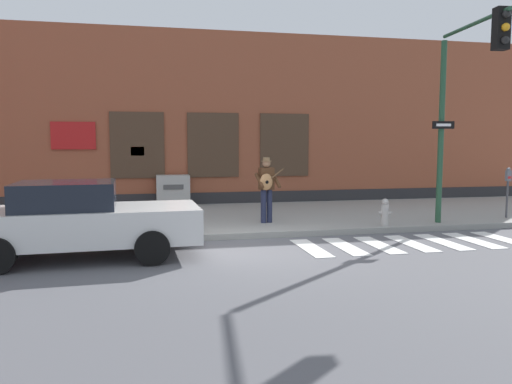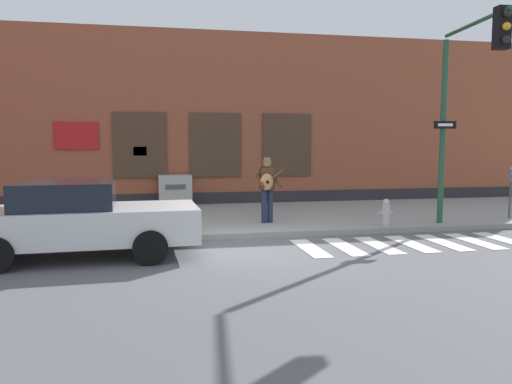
{
  "view_description": "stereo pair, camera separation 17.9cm",
  "coord_description": "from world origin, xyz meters",
  "views": [
    {
      "loc": [
        -2.2,
        -10.24,
        2.29
      ],
      "look_at": [
        0.33,
        1.53,
        1.09
      ],
      "focal_mm": 35.0,
      "sensor_mm": 36.0,
      "label": 1
    },
    {
      "loc": [
        -2.03,
        -10.27,
        2.29
      ],
      "look_at": [
        0.33,
        1.53,
        1.09
      ],
      "focal_mm": 35.0,
      "sensor_mm": 36.0,
      "label": 2
    }
  ],
  "objects": [
    {
      "name": "busker",
      "position": [
        0.85,
        2.62,
        1.14
      ],
      "size": [
        0.75,
        0.59,
        1.74
      ],
      "color": "#1E233D",
      "rests_on": "sidewalk"
    },
    {
      "name": "ground_plane",
      "position": [
        0.0,
        0.0,
        0.0
      ],
      "size": [
        160.0,
        160.0,
        0.0
      ],
      "primitive_type": "plane",
      "color": "#56565B"
    },
    {
      "name": "traffic_light",
      "position": [
        5.28,
        0.64,
        3.6
      ],
      "size": [
        0.71,
        2.84,
        4.97
      ],
      "color": "#234C33",
      "rests_on": "sidewalk"
    },
    {
      "name": "fire_hydrant",
      "position": [
        3.76,
        1.58,
        0.49
      ],
      "size": [
        0.38,
        0.2,
        0.7
      ],
      "color": "#B2ADA8",
      "rests_on": "sidewalk"
    },
    {
      "name": "crosswalk",
      "position": [
        3.6,
        -0.07,
        0.01
      ],
      "size": [
        5.2,
        1.9,
        0.01
      ],
      "color": "silver",
      "rests_on": "ground"
    },
    {
      "name": "red_car",
      "position": [
        -3.59,
        -0.03,
        0.77
      ],
      "size": [
        4.67,
        2.11,
        1.53
      ],
      "color": "silver",
      "rests_on": "ground"
    },
    {
      "name": "sidewalk",
      "position": [
        0.0,
        4.15,
        0.07
      ],
      "size": [
        28.0,
        5.84,
        0.15
      ],
      "color": "gray",
      "rests_on": "ground"
    },
    {
      "name": "building_backdrop",
      "position": [
        -0.0,
        9.07,
        3.05
      ],
      "size": [
        28.0,
        4.06,
        6.11
      ],
      "color": "brown",
      "rests_on": "ground"
    },
    {
      "name": "utility_box",
      "position": [
        -1.42,
        6.62,
        0.68
      ],
      "size": [
        1.1,
        0.7,
        1.05
      ],
      "color": "#ADADA8",
      "rests_on": "sidewalk"
    },
    {
      "name": "parking_meter",
      "position": [
        7.78,
        2.06,
        1.09
      ],
      "size": [
        0.13,
        0.11,
        1.44
      ],
      "color": "#47474C",
      "rests_on": "sidewalk"
    }
  ]
}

